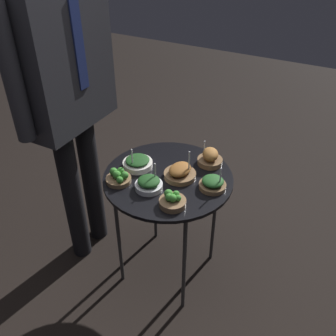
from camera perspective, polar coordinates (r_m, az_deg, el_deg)
The scene contains 10 objects.
ground_plane at distance 2.35m, azimuth 0.00°, elevation -14.90°, with size 8.00×8.00×0.00m, color black.
serving_cart at distance 1.90m, azimuth 0.00°, elevation -2.49°, with size 0.65×0.65×0.69m.
bowl_roast_far_rim at distance 1.85m, azimuth 1.84°, elevation -0.65°, with size 0.16×0.16×0.16m.
bowl_broccoli_front_right at distance 1.84m, azimuth -7.53°, elevation -1.41°, with size 0.12×0.12×0.06m.
bowl_spinach_front_left at distance 1.93m, azimuth -4.64°, elevation 0.80°, with size 0.15×0.15×0.13m.
bowl_spinach_center at distance 1.78m, azimuth -2.94°, elevation -2.41°, with size 0.13×0.13×0.13m.
bowl_broccoli_back_left at distance 1.68m, azimuth 0.66°, elevation -4.97°, with size 0.12×0.12×0.07m.
bowl_roast_back_right at distance 1.95m, azimuth 6.43°, elevation 1.58°, with size 0.13×0.13×0.13m.
bowl_spinach_near_rim at distance 1.79m, azimuth 6.83°, elevation -2.34°, with size 0.13×0.13×0.13m.
waiter_figure at distance 1.91m, azimuth -15.63°, elevation 13.28°, with size 0.66×0.25×1.78m.
Camera 1 is at (-1.33, -0.71, 1.81)m, focal length 40.00 mm.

